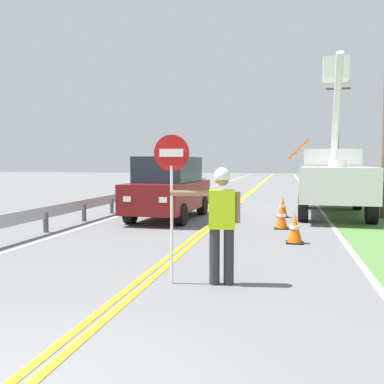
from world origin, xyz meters
The scene contains 13 objects.
centerline_yellow_left centered at (-0.09, 20.00, 0.01)m, with size 0.11×110.00×0.01m, color yellow.
centerline_yellow_right centered at (0.09, 20.00, 0.01)m, with size 0.11×110.00×0.01m, color yellow.
edge_line_right centered at (3.60, 20.00, 0.01)m, with size 0.12×110.00×0.01m, color silver.
edge_line_left centered at (-3.60, 20.00, 0.01)m, with size 0.12×110.00×0.01m, color silver.
flagger_worker centered at (1.23, 3.95, 1.05)m, with size 1.08×0.31×1.83m.
stop_sign_paddle centered at (0.47, 3.83, 1.71)m, with size 0.56×0.04×2.33m.
utility_bucket_truck centered at (3.94, 14.19, 1.42)m, with size 2.99×6.92×5.76m.
oncoming_suv_nearest centered at (-1.66, 11.43, 1.06)m, with size 2.06×4.67×2.10m.
utility_pole_mid centered at (6.03, 32.31, 4.27)m, with size 1.80×0.28×8.17m.
traffic_cone_lead centered at (2.43, 7.74, 0.34)m, with size 0.40×0.40×0.70m.
traffic_cone_mid centered at (2.10, 9.98, 0.34)m, with size 0.40×0.40×0.70m.
traffic_cone_tail centered at (2.11, 12.70, 0.34)m, with size 0.40×0.40×0.70m.
guardrail_left_shoulder centered at (-4.20, 15.95, 0.52)m, with size 0.10×32.00×0.71m.
Camera 1 is at (2.19, -2.61, 1.89)m, focal length 40.26 mm.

